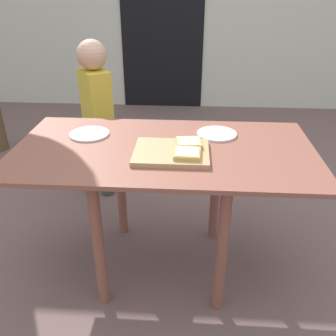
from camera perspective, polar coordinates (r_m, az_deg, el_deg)
name	(u,v)px	position (r m, az deg, el deg)	size (l,w,h in m)	color
ground_plane	(164,263)	(2.01, -0.56, -14.87)	(16.00, 16.00, 0.00)	brown
house_door	(162,15)	(4.18, -0.93, 23.00)	(0.90, 0.02, 2.00)	black
dining_table	(164,167)	(1.66, -0.65, 0.14)	(1.35, 0.71, 0.69)	brown
cutting_board	(171,152)	(1.55, 0.53, 2.50)	(0.32, 0.26, 0.02)	tan
pizza_slice_far_right	(189,143)	(1.60, 3.30, 4.03)	(0.12, 0.12, 0.02)	gold
pizza_slice_near_right	(187,153)	(1.50, 3.06, 2.31)	(0.11, 0.11, 0.02)	gold
plate_white_right	(217,134)	(1.77, 7.73, 5.39)	(0.19, 0.19, 0.01)	white
plate_white_left	(89,134)	(1.79, -12.32, 5.30)	(0.19, 0.19, 0.01)	white
child_left	(97,109)	(2.41, -11.18, 9.21)	(0.25, 0.28, 1.04)	#3B433E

